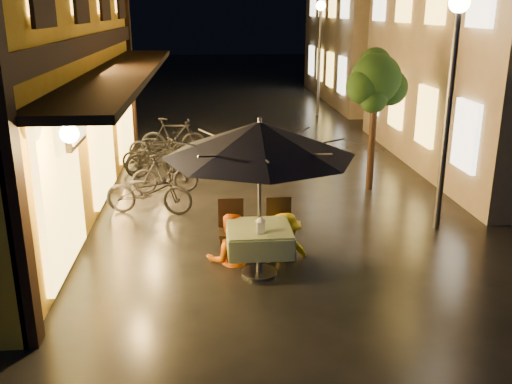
{
  "coord_description": "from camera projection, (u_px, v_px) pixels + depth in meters",
  "views": [
    {
      "loc": [
        -1.26,
        -7.72,
        3.95
      ],
      "look_at": [
        -0.51,
        0.93,
        1.15
      ],
      "focal_mm": 40.0,
      "sensor_mm": 36.0,
      "label": 1
    }
  ],
  "objects": [
    {
      "name": "cafe_chair_left",
      "position": [
        231.0,
        225.0,
        9.41
      ],
      "size": [
        0.42,
        0.42,
        0.97
      ],
      "color": "black",
      "rests_on": "ground"
    },
    {
      "name": "patio_umbrella",
      "position": [
        260.0,
        139.0,
        8.25
      ],
      "size": [
        2.86,
        2.86,
        2.46
      ],
      "color": "#59595E",
      "rests_on": "ground"
    },
    {
      "name": "person_yellow",
      "position": [
        285.0,
        215.0,
        9.26
      ],
      "size": [
        1.1,
        0.82,
        1.51
      ],
      "primitive_type": "imported",
      "rotation": [
        0.0,
        0.0,
        3.44
      ],
      "color": "#FFD500",
      "rests_on": "ground"
    },
    {
      "name": "east_building_far",
      "position": [
        403.0,
        16.0,
        25.19
      ],
      "size": [
        7.3,
        10.3,
        7.3
      ],
      "color": "tan",
      "rests_on": "ground"
    },
    {
      "name": "bicycle_3",
      "position": [
        157.0,
        157.0,
        13.98
      ],
      "size": [
        1.66,
        0.93,
        0.96
      ],
      "primitive_type": "imported",
      "rotation": [
        0.0,
        0.0,
        1.89
      ],
      "color": "black",
      "rests_on": "ground"
    },
    {
      "name": "cafe_table",
      "position": [
        259.0,
        239.0,
        8.73
      ],
      "size": [
        0.99,
        0.99,
        0.78
      ],
      "color": "#59595E",
      "rests_on": "ground"
    },
    {
      "name": "bicycle_5",
      "position": [
        174.0,
        138.0,
        15.73
      ],
      "size": [
        1.89,
        0.72,
        1.1
      ],
      "primitive_type": "imported",
      "rotation": [
        0.0,
        0.0,
        1.46
      ],
      "color": "black",
      "rests_on": "ground"
    },
    {
      "name": "bicycle_4",
      "position": [
        161.0,
        147.0,
        15.04
      ],
      "size": [
        1.9,
        1.13,
        0.95
      ],
      "primitive_type": "imported",
      "rotation": [
        0.0,
        0.0,
        1.28
      ],
      "color": "black",
      "rests_on": "ground"
    },
    {
      "name": "streetlamp_near",
      "position": [
        452.0,
        71.0,
        9.88
      ],
      "size": [
        0.36,
        0.36,
        4.23
      ],
      "color": "#59595E",
      "rests_on": "ground"
    },
    {
      "name": "table_lantern",
      "position": [
        261.0,
        224.0,
        8.42
      ],
      "size": [
        0.16,
        0.16,
        0.25
      ],
      "color": "white",
      "rests_on": "cafe_table"
    },
    {
      "name": "bicycle_1",
      "position": [
        165.0,
        174.0,
        12.68
      ],
      "size": [
        1.51,
        0.52,
        0.89
      ],
      "primitive_type": "imported",
      "rotation": [
        0.0,
        0.0,
        1.64
      ],
      "color": "black",
      "rests_on": "ground"
    },
    {
      "name": "bicycle_2",
      "position": [
        152.0,
        158.0,
        14.14
      ],
      "size": [
        1.72,
        1.05,
        0.85
      ],
      "primitive_type": "imported",
      "rotation": [
        0.0,
        0.0,
        1.25
      ],
      "color": "black",
      "rests_on": "ground"
    },
    {
      "name": "cafe_chair_right",
      "position": [
        279.0,
        224.0,
        9.47
      ],
      "size": [
        0.42,
        0.42,
        0.97
      ],
      "color": "black",
      "rests_on": "ground"
    },
    {
      "name": "street_tree",
      "position": [
        376.0,
        83.0,
        12.37
      ],
      "size": [
        1.43,
        1.2,
        3.15
      ],
      "color": "black",
      "rests_on": "ground"
    },
    {
      "name": "bicycle_0",
      "position": [
        149.0,
        191.0,
        11.4
      ],
      "size": [
        1.86,
        0.96,
        0.93
      ],
      "primitive_type": "imported",
      "rotation": [
        0.0,
        0.0,
        1.37
      ],
      "color": "black",
      "rests_on": "ground"
    },
    {
      "name": "person_orange",
      "position": [
        229.0,
        215.0,
        9.12
      ],
      "size": [
        0.84,
        0.69,
        1.61
      ],
      "primitive_type": "imported",
      "rotation": [
        0.0,
        0.0,
        3.24
      ],
      "color": "orange",
      "rests_on": "ground"
    },
    {
      "name": "streetlamp_far",
      "position": [
        320.0,
        38.0,
        21.26
      ],
      "size": [
        0.36,
        0.36,
        4.23
      ],
      "color": "#59595E",
      "rests_on": "ground"
    },
    {
      "name": "ground",
      "position": [
        295.0,
        282.0,
        8.63
      ],
      "size": [
        90.0,
        90.0,
        0.0
      ],
      "primitive_type": "plane",
      "color": "black",
      "rests_on": "ground"
    }
  ]
}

